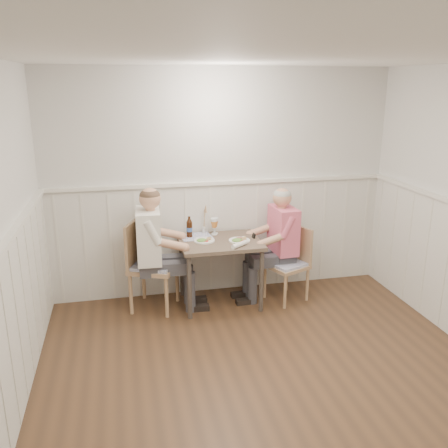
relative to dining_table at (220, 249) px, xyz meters
name	(u,v)px	position (x,y,z in m)	size (l,w,h in m)	color
ground_plane	(283,402)	(0.11, -1.84, -0.65)	(4.50, 4.50, 0.00)	#452F1F
room_shell	(291,217)	(0.11, -1.84, 0.87)	(4.04, 4.54, 2.60)	silver
wainscot	(260,287)	(0.11, -1.15, 0.04)	(4.00, 4.49, 1.34)	silver
dining_table	(220,249)	(0.00, 0.00, 0.00)	(0.89, 0.70, 0.75)	#4F4638
chair_right	(290,261)	(0.81, -0.05, -0.18)	(0.53, 0.53, 0.85)	#A07C60
chair_left	(148,262)	(-0.79, 0.07, -0.11)	(0.62, 0.62, 0.99)	#A07C60
man_in_pink	(279,252)	(0.71, 0.03, -0.09)	(0.63, 0.44, 1.32)	#3F3F47
diner_cream	(154,260)	(-0.73, -0.01, -0.06)	(0.67, 0.46, 1.41)	#3F3F47
plate_man	(239,240)	(0.20, -0.07, 0.12)	(0.23, 0.23, 0.06)	white
plate_diner	(203,240)	(-0.18, 0.01, 0.12)	(0.23, 0.23, 0.06)	white
beer_glass_a	(215,223)	(0.00, 0.26, 0.23)	(0.08, 0.08, 0.19)	silver
beer_glass_b	(214,224)	(-0.02, 0.23, 0.23)	(0.08, 0.08, 0.19)	silver
beer_bottle	(189,228)	(-0.31, 0.20, 0.21)	(0.07, 0.07, 0.24)	black
rolled_napkin	(240,245)	(0.16, -0.24, 0.13)	(0.21, 0.18, 0.05)	white
grass_vase	(204,220)	(-0.13, 0.31, 0.26)	(0.04, 0.04, 0.35)	silver
gingham_mat	(196,236)	(-0.24, 0.19, 0.11)	(0.37, 0.31, 0.01)	#575FA0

